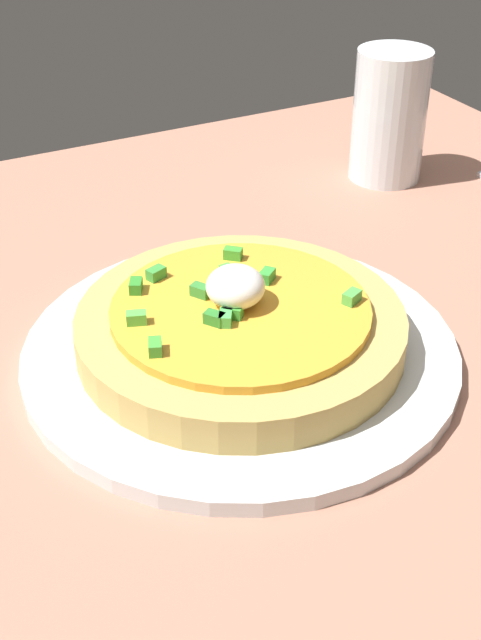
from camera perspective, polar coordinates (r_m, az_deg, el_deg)
name	(u,v)px	position (r cm, az deg, el deg)	size (l,w,h in cm)	color
dining_table	(195,355)	(61.48, -3.04, -2.32)	(96.40, 74.65, 3.01)	#A26F5A
plate	(241,351)	(58.23, 0.00, -2.09)	(29.45, 29.45, 1.10)	silver
pizza	(240,325)	(57.04, -0.02, -0.37)	(22.02, 22.02, 5.80)	tan
cup_near	(389,123)	(83.66, 9.83, 12.77)	(6.89, 6.89, 12.22)	silver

